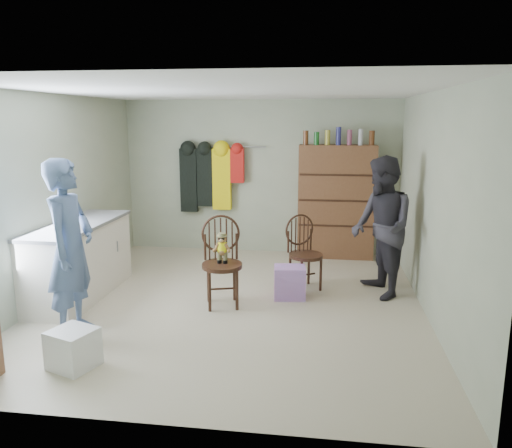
# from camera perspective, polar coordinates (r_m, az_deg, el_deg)

# --- Properties ---
(ground_plane) EXTENTS (5.00, 5.00, 0.00)m
(ground_plane) POSITION_cam_1_polar(r_m,az_deg,el_deg) (6.15, -2.60, -9.02)
(ground_plane) COLOR beige
(ground_plane) RESTS_ON ground
(room_walls) EXTENTS (5.00, 5.00, 5.00)m
(room_walls) POSITION_cam_1_polar(r_m,az_deg,el_deg) (6.29, -1.85, 6.29)
(room_walls) COLOR #AAB093
(room_walls) RESTS_ON ground
(counter) EXTENTS (0.64, 1.86, 0.94)m
(counter) POSITION_cam_1_polar(r_m,az_deg,el_deg) (6.62, -19.51, -3.86)
(counter) COLOR silver
(counter) RESTS_ON ground
(plastic_tub) EXTENTS (0.47, 0.46, 0.35)m
(plastic_tub) POSITION_cam_1_polar(r_m,az_deg,el_deg) (4.90, -20.17, -13.21)
(plastic_tub) COLOR white
(plastic_tub) RESTS_ON ground
(chair_front) EXTENTS (0.59, 0.59, 1.07)m
(chair_front) POSITION_cam_1_polar(r_m,az_deg,el_deg) (5.94, -3.94, -3.67)
(chair_front) COLOR #381F13
(chair_front) RESTS_ON ground
(chair_far) EXTENTS (0.60, 0.60, 0.97)m
(chair_far) POSITION_cam_1_polar(r_m,az_deg,el_deg) (6.56, 5.46, -2.91)
(chair_far) COLOR #381F13
(chair_far) RESTS_ON ground
(striped_bag) EXTENTS (0.41, 0.34, 0.40)m
(striped_bag) POSITION_cam_1_polar(r_m,az_deg,el_deg) (6.26, 3.87, -6.67)
(striped_bag) COLOR pink
(striped_bag) RESTS_ON ground
(person_left) EXTENTS (0.46, 0.68, 1.83)m
(person_left) POSITION_cam_1_polar(r_m,az_deg,el_deg) (5.37, -20.45, -2.66)
(person_left) COLOR slate
(person_left) RESTS_ON ground
(person_right) EXTENTS (0.88, 1.01, 1.76)m
(person_right) POSITION_cam_1_polar(r_m,az_deg,el_deg) (6.35, 14.15, -0.38)
(person_right) COLOR #2D2B33
(person_right) RESTS_ON ground
(dresser) EXTENTS (1.20, 0.39, 2.08)m
(dresser) POSITION_cam_1_polar(r_m,az_deg,el_deg) (8.05, 9.15, 2.60)
(dresser) COLOR brown
(dresser) RESTS_ON ground
(coat_rack) EXTENTS (1.42, 0.12, 1.09)m
(coat_rack) POSITION_cam_1_polar(r_m,az_deg,el_deg) (8.29, -5.34, 5.33)
(coat_rack) COLOR #99999E
(coat_rack) RESTS_ON ground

